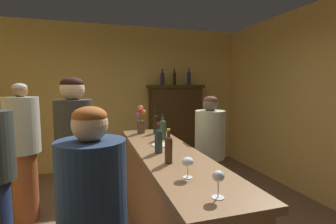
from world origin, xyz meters
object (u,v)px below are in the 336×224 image
object	(u,v)px
wine_glass_mid	(218,178)
patron_by_cabinet	(23,147)
wine_bottle_malbec	(156,123)
wine_glass_front	(188,162)
display_cabinet	(175,124)
bar_counter	(168,203)
display_bottle_left	(162,78)
display_bottle_center	(189,77)
bartender	(209,154)
wine_bottle_pinot	(159,139)
wine_bottle_riesling	(169,148)
display_bottle_midleft	(174,78)
patron_in_grey	(75,163)
cheese_plate	(161,145)
flower_arrangement	(141,120)
wine_bottle_rose	(163,128)

from	to	relation	value
wine_glass_mid	patron_by_cabinet	distance (m)	2.56
wine_bottle_malbec	wine_glass_front	bearing A→B (deg)	-96.52
display_cabinet	wine_glass_front	bearing A→B (deg)	-107.31
bar_counter	display_bottle_left	bearing A→B (deg)	75.38
display_bottle_center	bartender	xyz separation A→B (m)	(-0.57, -2.10, -0.98)
display_cabinet	wine_bottle_malbec	xyz separation A→B (m)	(-0.82, -1.63, 0.30)
bar_counter	wine_bottle_pinot	bearing A→B (deg)	-170.47
wine_bottle_pinot	wine_bottle_riesling	bearing A→B (deg)	-90.66
display_bottle_midleft	patron_by_cabinet	size ratio (longest dim) A/B	0.19
wine_bottle_pinot	wine_glass_front	xyz separation A→B (m)	(0.03, -0.66, -0.02)
display_cabinet	patron_by_cabinet	size ratio (longest dim) A/B	0.99
wine_glass_front	patron_in_grey	world-z (taller)	patron_in_grey
bar_counter	wine_bottle_riesling	world-z (taller)	wine_bottle_riesling
wine_glass_front	display_bottle_left	bearing A→B (deg)	77.17
display_cabinet	wine_glass_mid	distance (m)	3.67
wine_bottle_riesling	cheese_plate	bearing A→B (deg)	79.91
wine_bottle_malbec	display_bottle_center	distance (m)	2.08
patron_in_grey	wine_glass_mid	bearing A→B (deg)	-51.58
wine_glass_front	patron_by_cabinet	bearing A→B (deg)	128.22
flower_arrangement	display_bottle_midleft	bearing A→B (deg)	57.96
wine_bottle_malbec	display_bottle_midleft	bearing A→B (deg)	63.93
wine_bottle_malbec	display_bottle_center	world-z (taller)	display_bottle_center
patron_in_grey	bartender	size ratio (longest dim) A/B	1.13
display_cabinet	wine_bottle_pinot	size ratio (longest dim) A/B	5.98
wine_glass_front	flower_arrangement	world-z (taller)	flower_arrangement
wine_bottle_pinot	wine_glass_front	size ratio (longest dim) A/B	1.97
bar_counter	wine_glass_front	world-z (taller)	wine_glass_front
wine_glass_front	bartender	xyz separation A→B (m)	(0.72, 1.11, -0.30)
flower_arrangement	display_bottle_left	bearing A→B (deg)	65.00
bar_counter	cheese_plate	xyz separation A→B (m)	(0.00, 0.24, 0.51)
wine_bottle_riesling	display_bottle_center	distance (m)	3.23
display_bottle_left	wine_glass_mid	bearing A→B (deg)	-100.93
wine_glass_mid	display_bottle_midleft	xyz separation A→B (m)	(0.93, 3.53, 0.66)
display_cabinet	cheese_plate	bearing A→B (deg)	-112.00
wine_glass_front	wine_glass_mid	size ratio (longest dim) A/B	0.91
wine_bottle_malbec	display_cabinet	bearing A→B (deg)	63.39
wine_bottle_pinot	display_bottle_midleft	size ratio (longest dim) A/B	0.85
display_cabinet	wine_bottle_pinot	bearing A→B (deg)	-111.91
wine_bottle_rose	display_cabinet	bearing A→B (deg)	67.48
display_cabinet	patron_by_cabinet	world-z (taller)	patron_by_cabinet
wine_bottle_malbec	patron_by_cabinet	bearing A→B (deg)	172.66
patron_by_cabinet	display_bottle_midleft	bearing A→B (deg)	62.10
flower_arrangement	patron_in_grey	distance (m)	1.16
display_bottle_left	display_bottle_midleft	bearing A→B (deg)	-0.00
wine_bottle_malbec	wine_bottle_rose	world-z (taller)	wine_bottle_malbec
flower_arrangement	bar_counter	bearing A→B (deg)	-85.93
wine_bottle_rose	patron_in_grey	xyz separation A→B (m)	(-0.92, -0.42, -0.19)
wine_bottle_malbec	wine_bottle_rose	size ratio (longest dim) A/B	1.11
display_cabinet	display_bottle_left	distance (m)	0.97
patron_by_cabinet	display_cabinet	bearing A→B (deg)	61.89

